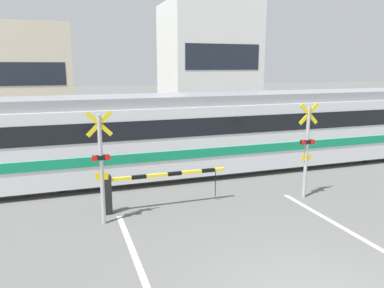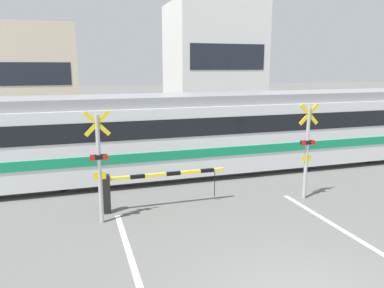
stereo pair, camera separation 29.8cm
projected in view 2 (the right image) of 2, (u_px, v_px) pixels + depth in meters
name	position (u px, v px, depth m)	size (l,w,h in m)	color
rail_track_near	(182.00, 179.00, 13.98)	(50.00, 0.10, 0.08)	#5B564C
rail_track_far	(173.00, 169.00, 15.31)	(50.00, 0.10, 0.08)	#5B564C
commuter_train	(229.00, 130.00, 14.95)	(20.58, 2.67, 3.11)	silver
crossing_barrier_near	(138.00, 184.00, 10.93)	(3.70, 0.20, 1.14)	black
crossing_barrier_far	(202.00, 138.00, 17.92)	(3.70, 0.20, 1.14)	black
crossing_signal_left	(99.00, 162.00, 9.81)	(0.68, 0.15, 3.06)	#B2B2B7
crossing_signal_right	(307.00, 147.00, 11.69)	(0.68, 0.15, 3.06)	#B2B2B7
pedestrian	(153.00, 126.00, 20.17)	(0.38, 0.22, 1.71)	brown
building_left_of_street	(37.00, 78.00, 24.80)	(5.16, 5.71, 6.77)	beige
building_right_of_street	(213.00, 64.00, 28.30)	(6.51, 5.71, 8.72)	white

